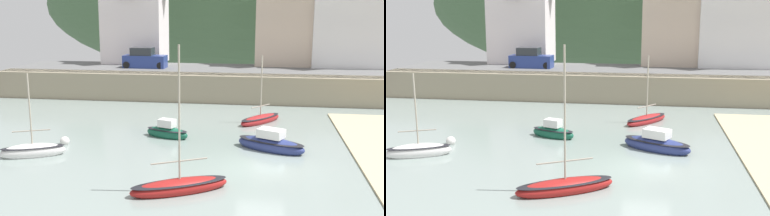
% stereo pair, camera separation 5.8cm
% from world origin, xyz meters
% --- Properties ---
extents(quay_seawall, '(48.00, 9.40, 2.40)m').
position_xyz_m(quay_seawall, '(0.00, 17.50, 1.36)').
color(quay_seawall, gray).
rests_on(quay_seawall, ground).
extents(hillside_backdrop, '(80.00, 44.00, 25.06)m').
position_xyz_m(hillside_backdrop, '(3.73, 55.20, 8.77)').
color(hillside_backdrop, '#496C47').
rests_on(hillside_backdrop, ground).
extents(waterfront_building_left, '(6.48, 5.35, 9.14)m').
position_xyz_m(waterfront_building_left, '(-13.45, 25.20, 7.06)').
color(waterfront_building_left, white).
rests_on(waterfront_building_left, ground).
extents(waterfront_building_centre, '(6.31, 4.82, 9.74)m').
position_xyz_m(waterfront_building_centre, '(2.16, 25.20, 7.37)').
color(waterfront_building_centre, beige).
rests_on(waterfront_building_centre, ground).
extents(waterfront_building_right, '(8.76, 5.90, 10.52)m').
position_xyz_m(waterfront_building_right, '(8.82, 25.20, 7.73)').
color(waterfront_building_right, white).
rests_on(waterfront_building_right, ground).
extents(fishing_boat_green, '(4.55, 3.17, 6.71)m').
position_xyz_m(fishing_boat_green, '(-3.59, -3.87, 0.28)').
color(fishing_boat_green, maroon).
rests_on(fishing_boat_green, ground).
extents(dinghy_open_wooden, '(4.30, 3.06, 1.47)m').
position_xyz_m(dinghy_open_wooden, '(0.51, 3.09, 0.37)').
color(dinghy_open_wooden, navy).
rests_on(dinghy_open_wooden, ground).
extents(sailboat_nearest_shore, '(3.56, 2.27, 4.82)m').
position_xyz_m(sailboat_nearest_shore, '(-12.50, -0.04, 0.31)').
color(sailboat_nearest_shore, white).
rests_on(sailboat_nearest_shore, ground).
extents(sailboat_far_left, '(3.37, 3.85, 4.97)m').
position_xyz_m(sailboat_far_left, '(-0.11, 9.69, 0.25)').
color(sailboat_far_left, maroon).
rests_on(sailboat_far_left, ground).
extents(sailboat_blue_trim, '(3.09, 1.91, 1.36)m').
position_xyz_m(sailboat_blue_trim, '(-5.95, 4.92, 0.34)').
color(sailboat_blue_trim, '#15553C').
rests_on(sailboat_blue_trim, ground).
extents(parked_car_near_slipway, '(4.16, 1.84, 1.95)m').
position_xyz_m(parked_car_near_slipway, '(-11.38, 20.70, 3.20)').
color(parked_car_near_slipway, navy).
rests_on(parked_car_near_slipway, ground).
extents(mooring_buoy, '(0.57, 0.57, 0.57)m').
position_xyz_m(mooring_buoy, '(-11.75, 2.50, 0.17)').
color(mooring_buoy, silver).
rests_on(mooring_buoy, ground).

